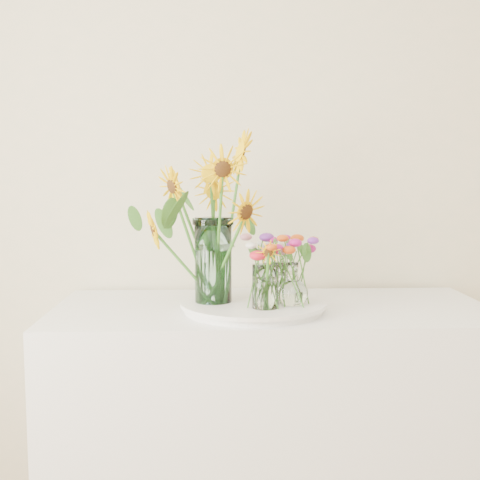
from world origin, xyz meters
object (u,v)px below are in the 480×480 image
Objects in this scene: counter at (272,440)px; tray at (253,307)px; small_vase_b at (293,284)px; mason_jar at (213,261)px; small_vase_c at (278,279)px; small_vase_a at (265,287)px.

tray is at bearing -136.31° from counter.
counter is 10.43× the size of small_vase_b.
counter is 5.24× the size of mason_jar.
counter is 12.32× the size of small_vase_c.
mason_jar is 0.19m from small_vase_a.
small_vase_c is (0.02, 0.03, 0.53)m from counter.
small_vase_a is at bearing -152.92° from small_vase_b.
mason_jar is 1.99× the size of small_vase_b.
small_vase_a and small_vase_b have the same top height.
mason_jar is at bearing 167.69° from small_vase_b.
mason_jar is at bearing 179.46° from tray.
tray is 1.61× the size of mason_jar.
tray is at bearing -0.54° from mason_jar.
small_vase_c is (0.21, 0.09, -0.08)m from mason_jar.
small_vase_c reaches higher than counter.
small_vase_b is at bearing -23.77° from tray.
counter is 0.64m from mason_jar.
small_vase_b is 1.18× the size of small_vase_c.
tray is 3.20× the size of small_vase_b.
tray is 0.15m from small_vase_b.
small_vase_b is 0.15m from small_vase_c.
tray is 0.15m from small_vase_c.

